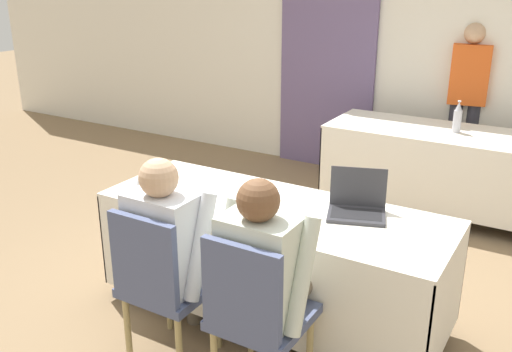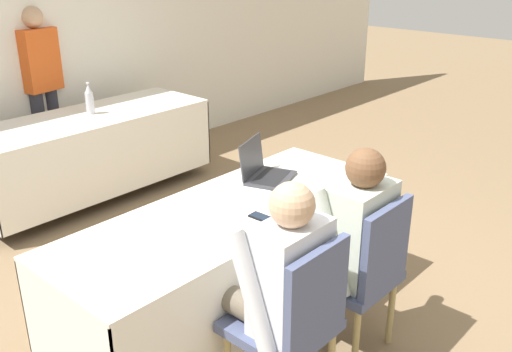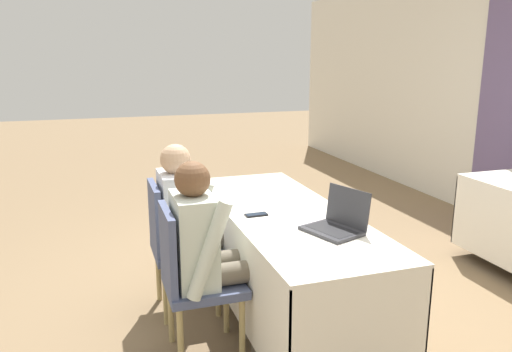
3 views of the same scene
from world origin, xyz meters
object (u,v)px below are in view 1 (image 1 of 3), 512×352
object	(u,v)px
laptop	(357,207)
chair_near_left	(162,281)
person_red_shirt	(467,97)
chair_near_right	(255,312)
water_bottle	(457,118)
person_white_shirt	(266,273)
person_checkered_shirt	(173,245)
cell_phone	(261,219)

from	to	relation	value
laptop	chair_near_left	world-z (taller)	laptop
person_red_shirt	chair_near_right	bearing A→B (deg)	-103.19
chair_near_right	person_red_shirt	world-z (taller)	person_red_shirt
water_bottle	person_white_shirt	world-z (taller)	person_white_shirt
person_white_shirt	person_red_shirt	xyz separation A→B (m)	(0.20, 3.44, 0.25)
chair_near_right	person_white_shirt	world-z (taller)	person_white_shirt
chair_near_right	person_checkered_shirt	world-z (taller)	person_checkered_shirt
chair_near_left	chair_near_right	size ratio (longest dim) A/B	1.00
laptop	person_checkered_shirt	bearing A→B (deg)	-155.13
water_bottle	chair_near_left	distance (m)	3.02
laptop	cell_phone	bearing A→B (deg)	-159.72
laptop	person_red_shirt	bearing A→B (deg)	70.17
water_bottle	chair_near_left	bearing A→B (deg)	-106.15
water_bottle	person_checkered_shirt	world-z (taller)	person_checkered_shirt
chair_near_right	person_checkered_shirt	size ratio (longest dim) A/B	0.78
person_checkered_shirt	person_red_shirt	bearing A→B (deg)	-102.58
cell_phone	chair_near_left	distance (m)	0.62
laptop	person_white_shirt	world-z (taller)	person_white_shirt
person_white_shirt	person_red_shirt	bearing A→B (deg)	-93.28
water_bottle	chair_near_right	bearing A→B (deg)	-95.23
water_bottle	chair_near_left	size ratio (longest dim) A/B	0.30
laptop	chair_near_left	size ratio (longest dim) A/B	0.42
person_checkered_shirt	person_white_shirt	world-z (taller)	same
chair_near_right	person_red_shirt	distance (m)	3.58
laptop	cell_phone	size ratio (longest dim) A/B	2.66
chair_near_left	person_red_shirt	distance (m)	3.65
chair_near_left	chair_near_right	distance (m)	0.57
chair_near_left	chair_near_right	xyz separation A→B (m)	(0.57, 0.00, 0.00)
person_red_shirt	water_bottle	bearing A→B (deg)	-94.29
laptop	water_bottle	distance (m)	2.06
chair_near_right	person_checkered_shirt	distance (m)	0.60
person_checkered_shirt	person_red_shirt	distance (m)	3.54
cell_phone	person_red_shirt	world-z (taller)	person_red_shirt
chair_near_right	person_white_shirt	distance (m)	0.19
chair_near_left	person_checkered_shirt	world-z (taller)	person_checkered_shirt
person_checkered_shirt	chair_near_left	bearing A→B (deg)	90.00
laptop	chair_near_left	distance (m)	1.15
person_white_shirt	laptop	bearing A→B (deg)	-103.43
water_bottle	person_red_shirt	size ratio (longest dim) A/B	0.17
chair_near_left	chair_near_right	bearing A→B (deg)	-180.00
person_white_shirt	chair_near_left	bearing A→B (deg)	10.29
water_bottle	person_white_shirt	bearing A→B (deg)	-95.42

